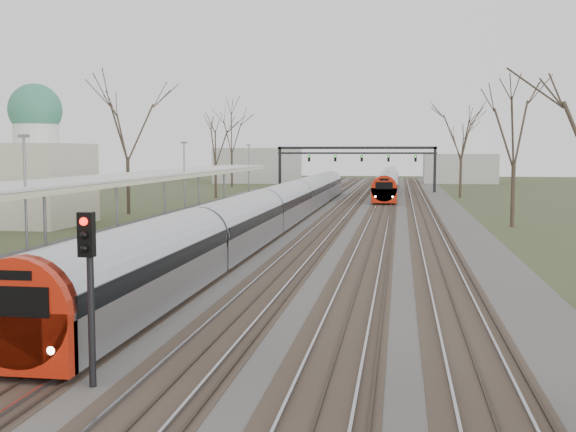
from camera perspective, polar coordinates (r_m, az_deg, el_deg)
name	(u,v)px	position (r m, az deg, el deg)	size (l,w,h in m)	color
track_bed	(336,210)	(66.43, 3.81, 0.48)	(24.00, 160.00, 0.22)	#474442
platform	(181,222)	(51.01, -8.44, -0.47)	(3.50, 69.00, 1.00)	#9E9B93
canopy	(159,175)	(46.51, -10.15, 3.20)	(4.10, 50.00, 3.11)	slate
dome_building	(15,175)	(56.33, -20.74, 3.06)	(10.00, 8.00, 10.30)	beige
signal_gantry	(356,155)	(96.12, 5.43, 4.80)	(21.00, 0.59, 6.08)	black
tree_west_far	(127,121)	(63.37, -12.61, 7.35)	(5.50, 5.50, 11.33)	#2D231C
tree_east_far	(515,125)	(53.57, 17.48, 6.88)	(5.00, 5.00, 10.30)	#2D231C
train_near	(282,205)	(53.16, -0.46, 0.87)	(2.62, 75.21, 3.05)	#B5B8C0
train_far	(388,182)	(94.50, 7.91, 2.68)	(2.62, 45.21, 3.05)	#B5B8C0
signal_post	(89,273)	(16.74, -15.45, -4.36)	(0.35, 0.45, 4.10)	black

